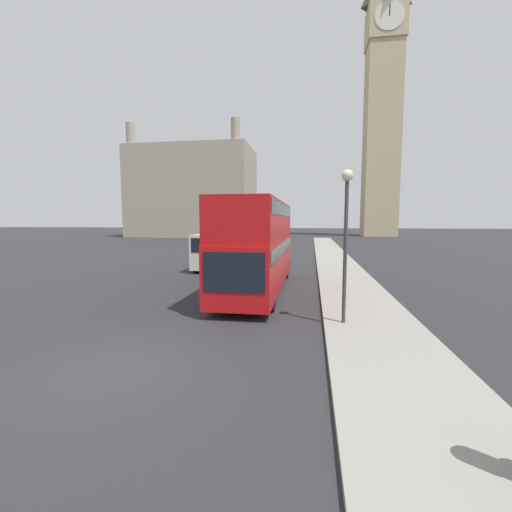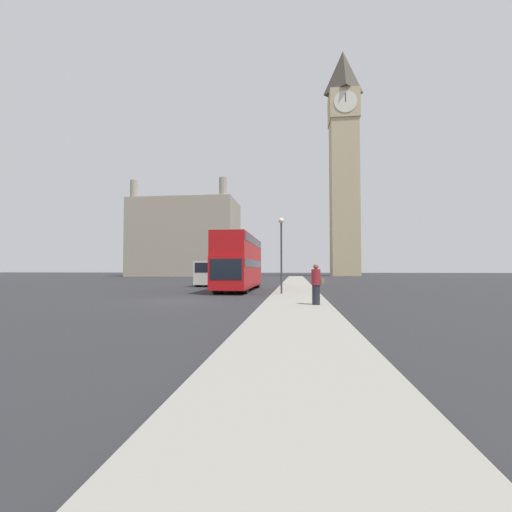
{
  "view_description": "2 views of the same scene",
  "coord_description": "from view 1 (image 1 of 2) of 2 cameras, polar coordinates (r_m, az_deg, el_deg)",
  "views": [
    {
      "loc": [
        4.55,
        -7.09,
        3.46
      ],
      "look_at": [
        1.7,
        10.5,
        1.6
      ],
      "focal_mm": 24.0,
      "sensor_mm": 36.0,
      "label": 1
    },
    {
      "loc": [
        6.55,
        -17.96,
        1.72
      ],
      "look_at": [
        2.42,
        17.47,
        3.1
      ],
      "focal_mm": 24.0,
      "sensor_mm": 36.0,
      "label": 2
    }
  ],
  "objects": [
    {
      "name": "street_lamp",
      "position": [
        11.23,
        14.78,
        5.63
      ],
      "size": [
        0.36,
        0.36,
        4.89
      ],
      "color": "#38383D",
      "rests_on": "sidewalk_strip"
    },
    {
      "name": "red_double_decker_bus",
      "position": [
        16.85,
        0.45,
        2.41
      ],
      "size": [
        2.46,
        11.08,
        4.34
      ],
      "color": "#B71114",
      "rests_on": "ground_plane"
    },
    {
      "name": "ground_plane",
      "position": [
        9.1,
        -22.68,
        -16.87
      ],
      "size": [
        300.0,
        300.0,
        0.0
      ],
      "primitive_type": "plane",
      "color": "#28282B"
    },
    {
      "name": "sidewalk_strip",
      "position": [
        8.11,
        24.02,
        -19.27
      ],
      "size": [
        3.12,
        120.0,
        0.15
      ],
      "color": "gray",
      "rests_on": "ground_plane"
    },
    {
      "name": "clock_tower",
      "position": [
        85.49,
        20.41,
        24.09
      ],
      "size": [
        7.54,
        7.71,
        59.63
      ],
      "color": "tan",
      "rests_on": "ground_plane"
    },
    {
      "name": "building_block_distant",
      "position": [
        76.81,
        -10.35,
        10.3
      ],
      "size": [
        25.39,
        14.87,
        22.88
      ],
      "color": "#9E937F",
      "rests_on": "ground_plane"
    },
    {
      "name": "parked_sedan",
      "position": [
        36.42,
        -1.36,
        1.53
      ],
      "size": [
        1.71,
        4.62,
        1.43
      ],
      "color": "#99999E",
      "rests_on": "ground_plane"
    },
    {
      "name": "white_van",
      "position": [
        24.46,
        -6.79,
        0.97
      ],
      "size": [
        2.08,
        5.31,
        2.52
      ],
      "color": "silver",
      "rests_on": "ground_plane"
    }
  ]
}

